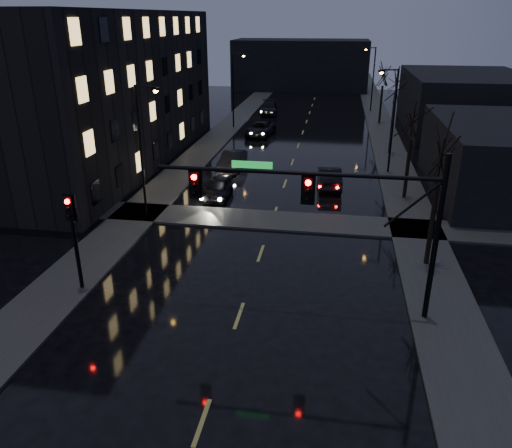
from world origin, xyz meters
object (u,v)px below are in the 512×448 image
at_px(oncoming_car_b, 232,161).
at_px(lead_car, 329,177).
at_px(oncoming_car_c, 260,129).
at_px(oncoming_car_a, 218,188).
at_px(oncoming_car_d, 269,108).

bearing_deg(oncoming_car_b, lead_car, -19.27).
bearing_deg(lead_car, oncoming_car_c, -69.42).
height_order(oncoming_car_c, lead_car, lead_car).
distance_m(oncoming_car_a, lead_car, 8.23).
height_order(oncoming_car_a, oncoming_car_d, oncoming_car_d).
height_order(oncoming_car_b, lead_car, lead_car).
xyz_separation_m(oncoming_car_b, lead_car, (7.90, -3.30, 0.01)).
distance_m(oncoming_car_a, oncoming_car_c, 19.49).
relative_size(oncoming_car_a, oncoming_car_d, 0.78).
distance_m(oncoming_car_b, oncoming_car_d, 25.09).
distance_m(oncoming_car_d, lead_car, 29.59).
xyz_separation_m(oncoming_car_a, oncoming_car_b, (-0.44, 6.77, 0.04)).
height_order(oncoming_car_a, oncoming_car_b, oncoming_car_b).
bearing_deg(oncoming_car_a, lead_car, 22.76).
xyz_separation_m(oncoming_car_d, lead_car, (8.36, -28.38, -0.02)).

